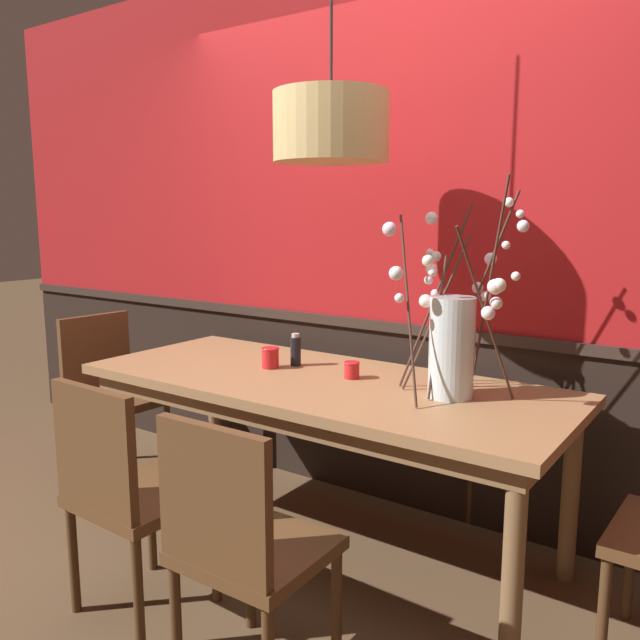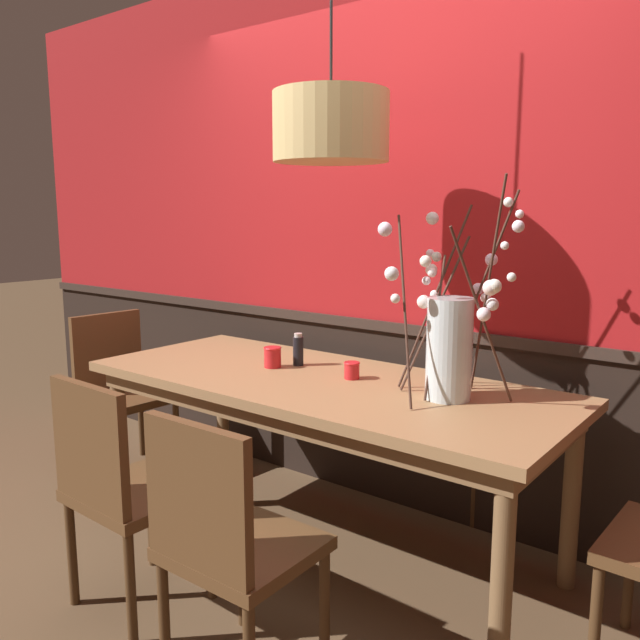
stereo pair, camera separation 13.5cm
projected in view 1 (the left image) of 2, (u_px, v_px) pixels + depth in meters
ground_plane at (320, 544)px, 2.94m from camera, size 24.00×24.00×0.00m
back_wall at (392, 234)px, 3.22m from camera, size 6.02×0.14×2.79m
dining_table at (320, 396)px, 2.83m from camera, size 2.16×0.88×0.78m
chair_far_side_left at (364, 382)px, 3.72m from camera, size 0.47×0.41×0.93m
chair_head_west_end at (109, 387)px, 3.67m from camera, size 0.46×0.49×0.91m
chair_far_side_right at (458, 402)px, 3.35m from camera, size 0.46×0.40×0.90m
chair_near_side_right at (241, 541)px, 1.97m from camera, size 0.44×0.43×0.90m
chair_near_side_left at (125, 487)px, 2.34m from camera, size 0.45×0.44×0.91m
vase_with_blossoms at (452, 340)px, 2.51m from camera, size 0.54×0.51×0.85m
candle_holder_nearer_center at (270, 358)px, 3.00m from camera, size 0.08×0.08×0.10m
candle_holder_nearer_edge at (352, 370)px, 2.81m from camera, size 0.07×0.07×0.07m
condiment_bottle at (296, 350)px, 3.04m from camera, size 0.05×0.05×0.15m
pendant_lamp at (331, 128)px, 2.63m from camera, size 0.48×0.48×1.09m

